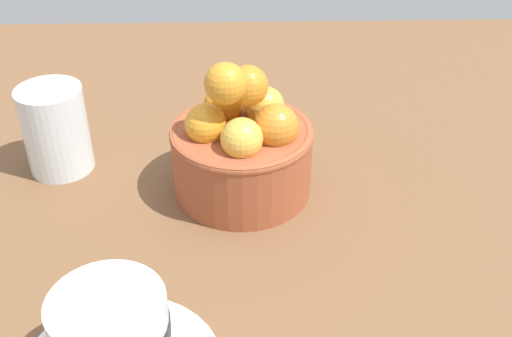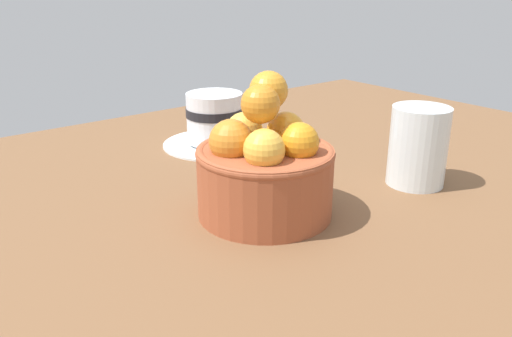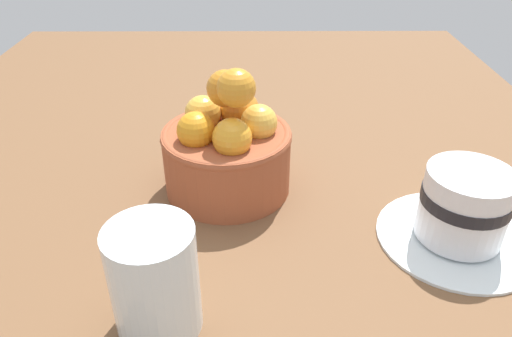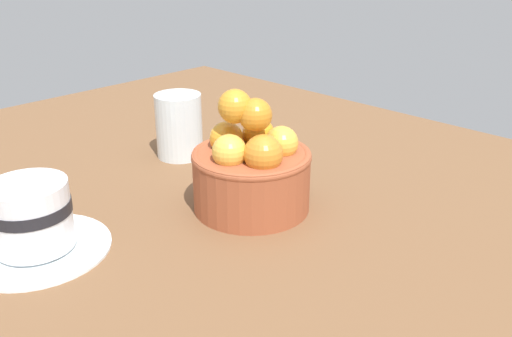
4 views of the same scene
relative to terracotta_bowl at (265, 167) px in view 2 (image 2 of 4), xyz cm
name	(u,v)px [view 2 (image 2 of 4)]	position (x,y,z in cm)	size (l,w,h in cm)	color
ground_plane	(265,233)	(-0.01, 0.04, -7.25)	(121.47, 90.18, 4.41)	brown
terracotta_bowl	(265,167)	(0.00, 0.00, 0.00)	(13.76, 13.76, 14.30)	#9E4C2D
coffee_cup	(215,122)	(-8.98, -22.14, -1.66)	(14.89, 14.89, 7.51)	white
water_glass	(418,146)	(-18.95, 4.51, -0.47)	(6.59, 6.59, 9.15)	silver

